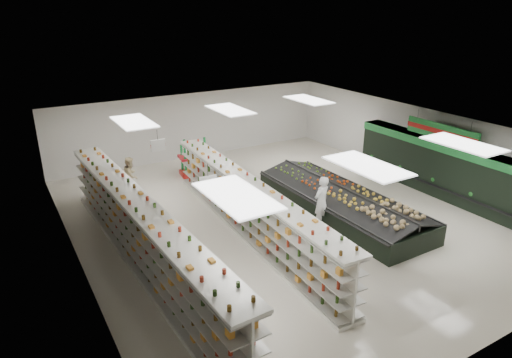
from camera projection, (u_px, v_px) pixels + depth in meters
floor at (282, 216)px, 16.64m from camera, size 16.00×16.00×0.00m
ceiling at (284, 131)px, 15.48m from camera, size 14.00×16.00×0.02m
wall_back at (193, 126)px, 22.48m from camera, size 14.00×0.02×3.20m
wall_front at (494, 290)px, 9.64m from camera, size 14.00×0.02×3.20m
wall_left at (75, 220)px, 12.74m from camera, size 0.02×16.00×3.20m
wall_right at (420, 145)px, 19.38m from camera, size 0.02×16.00×3.20m
produce_wall_case at (441, 165)px, 18.08m from camera, size 0.93×8.00×2.20m
aisle_sign_near at (208, 183)px, 12.23m from camera, size 0.52×0.06×0.75m
aisle_sign_far at (158, 145)px, 15.44m from camera, size 0.52×0.06×0.75m
hortifruti_banner at (441, 132)px, 17.44m from camera, size 0.12×3.20×0.95m
gondola_left at (142, 238)px, 13.12m from camera, size 1.37×11.92×2.06m
gondola_center at (249, 210)px, 15.05m from camera, size 1.28×10.85×1.88m
produce_island at (341, 201)px, 16.67m from camera, size 2.68×7.21×1.07m
soda_endcap at (194, 158)px, 20.33m from camera, size 1.36×1.02×1.62m
shopper_main at (321, 202)px, 15.55m from camera, size 0.76×0.60×1.84m
shopper_background at (131, 176)px, 18.32m from camera, size 0.80×0.88×1.55m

